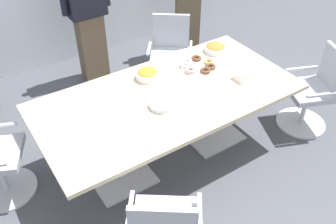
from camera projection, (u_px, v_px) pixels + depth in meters
name	position (u px, v px, depth m)	size (l,w,h in m)	color
ground_plane	(168.00, 154.00, 3.90)	(10.00, 10.00, 0.01)	#4C4F56
conference_table	(168.00, 106.00, 3.50)	(2.40, 1.20, 0.75)	#CCB793
office_chair_1	(313.00, 94.00, 4.02)	(0.71, 0.71, 0.91)	silver
office_chair_2	(170.00, 59.00, 4.59)	(0.76, 0.76, 0.91)	silver
person_standing_1	(87.00, 8.00, 4.44)	(0.61, 0.23, 1.81)	brown
snack_bowl_chips_orange	(147.00, 74.00, 3.60)	(0.22, 0.22, 0.10)	white
snack_bowl_pretzels	(215.00, 48.00, 4.01)	(0.23, 0.23, 0.09)	white
donut_platter	(198.00, 65.00, 3.78)	(0.35, 0.35, 0.04)	white
plate_stack	(162.00, 105.00, 3.28)	(0.22, 0.22, 0.04)	white
napkin_pile	(243.00, 76.00, 3.60)	(0.14, 0.14, 0.08)	white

